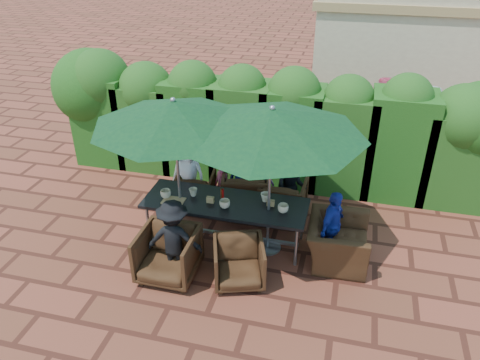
% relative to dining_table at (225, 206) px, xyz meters
% --- Properties ---
extents(ground, '(80.00, 80.00, 0.00)m').
position_rel_dining_table_xyz_m(ground, '(0.20, -0.02, -0.68)').
color(ground, brown).
rests_on(ground, ground).
extents(dining_table, '(2.63, 0.90, 0.75)m').
position_rel_dining_table_xyz_m(dining_table, '(0.00, 0.00, 0.00)').
color(dining_table, black).
rests_on(dining_table, ground).
extents(umbrella_left, '(2.51, 2.51, 2.46)m').
position_rel_dining_table_xyz_m(umbrella_left, '(-0.74, -0.07, 1.54)').
color(umbrella_left, gray).
rests_on(umbrella_left, ground).
extents(umbrella_right, '(2.77, 2.77, 2.46)m').
position_rel_dining_table_xyz_m(umbrella_right, '(0.71, -0.04, 1.54)').
color(umbrella_right, gray).
rests_on(umbrella_right, ground).
extents(chair_far_left, '(0.76, 0.72, 0.70)m').
position_rel_dining_table_xyz_m(chair_far_left, '(-0.86, 0.98, -0.33)').
color(chair_far_left, black).
rests_on(chair_far_left, ground).
extents(chair_far_mid, '(0.98, 0.94, 0.87)m').
position_rel_dining_table_xyz_m(chair_far_mid, '(0.09, 1.04, -0.24)').
color(chair_far_mid, black).
rests_on(chair_far_mid, ground).
extents(chair_far_right, '(0.80, 0.76, 0.80)m').
position_rel_dining_table_xyz_m(chair_far_right, '(0.79, 0.98, -0.28)').
color(chair_far_right, black).
rests_on(chair_far_right, ground).
extents(chair_near_left, '(0.83, 0.78, 0.85)m').
position_rel_dining_table_xyz_m(chair_near_left, '(-0.59, -1.05, -0.25)').
color(chair_near_left, black).
rests_on(chair_near_left, ground).
extents(chair_near_right, '(0.90, 0.87, 0.75)m').
position_rel_dining_table_xyz_m(chair_near_right, '(0.46, -0.91, -0.30)').
color(chair_near_right, black).
rests_on(chair_near_right, ground).
extents(chair_end_right, '(0.72, 1.07, 0.92)m').
position_rel_dining_table_xyz_m(chair_end_right, '(1.82, -0.05, -0.22)').
color(chair_end_right, black).
rests_on(chair_end_right, ground).
extents(adult_far_left, '(0.69, 0.47, 1.31)m').
position_rel_dining_table_xyz_m(adult_far_left, '(-0.94, 0.89, -0.02)').
color(adult_far_left, white).
rests_on(adult_far_left, ground).
extents(adult_far_mid, '(0.48, 0.42, 1.12)m').
position_rel_dining_table_xyz_m(adult_far_mid, '(-0.02, 1.02, -0.12)').
color(adult_far_mid, '#1C2B99').
rests_on(adult_far_mid, ground).
extents(adult_far_right, '(0.56, 0.34, 1.15)m').
position_rel_dining_table_xyz_m(adult_far_right, '(0.91, 1.00, -0.10)').
color(adult_far_right, black).
rests_on(adult_far_right, ground).
extents(adult_near_left, '(0.85, 0.46, 1.26)m').
position_rel_dining_table_xyz_m(adult_near_left, '(-0.50, -0.98, -0.05)').
color(adult_near_left, black).
rests_on(adult_near_left, ground).
extents(adult_end_right, '(0.57, 0.77, 1.18)m').
position_rel_dining_table_xyz_m(adult_end_right, '(1.71, -0.02, -0.09)').
color(adult_end_right, '#1C2B99').
rests_on(adult_end_right, ground).
extents(child_left, '(0.40, 0.37, 0.90)m').
position_rel_dining_table_xyz_m(child_left, '(-0.34, 0.96, -0.23)').
color(child_left, '#D54B6E').
rests_on(child_left, ground).
extents(child_right, '(0.31, 0.26, 0.85)m').
position_rel_dining_table_xyz_m(child_right, '(0.46, 1.03, -0.25)').
color(child_right, '#A654B7').
rests_on(child_right, ground).
extents(pedestrian_a, '(1.66, 0.99, 1.68)m').
position_rel_dining_table_xyz_m(pedestrian_a, '(1.71, 4.32, 0.16)').
color(pedestrian_a, green).
rests_on(pedestrian_a, ground).
extents(pedestrian_b, '(0.94, 0.85, 1.66)m').
position_rel_dining_table_xyz_m(pedestrian_b, '(2.39, 4.39, 0.16)').
color(pedestrian_b, '#D54B6E').
rests_on(pedestrian_b, ground).
extents(pedestrian_c, '(1.11, 0.77, 1.59)m').
position_rel_dining_table_xyz_m(pedestrian_c, '(3.41, 4.23, 0.12)').
color(pedestrian_c, gray).
rests_on(pedestrian_c, ground).
extents(cup_a, '(0.17, 0.17, 0.14)m').
position_rel_dining_table_xyz_m(cup_a, '(-0.97, -0.10, 0.14)').
color(cup_a, beige).
rests_on(cup_a, dining_table).
extents(cup_b, '(0.14, 0.14, 0.13)m').
position_rel_dining_table_xyz_m(cup_b, '(-0.56, 0.06, 0.14)').
color(cup_b, beige).
rests_on(cup_b, dining_table).
extents(cup_c, '(0.17, 0.17, 0.14)m').
position_rel_dining_table_xyz_m(cup_c, '(0.04, -0.16, 0.14)').
color(cup_c, beige).
rests_on(cup_c, dining_table).
extents(cup_d, '(0.15, 0.15, 0.14)m').
position_rel_dining_table_xyz_m(cup_d, '(0.61, 0.19, 0.14)').
color(cup_d, beige).
rests_on(cup_d, dining_table).
extents(cup_e, '(0.17, 0.17, 0.13)m').
position_rel_dining_table_xyz_m(cup_e, '(0.94, -0.06, 0.14)').
color(cup_e, beige).
rests_on(cup_e, dining_table).
extents(ketchup_bottle, '(0.04, 0.04, 0.17)m').
position_rel_dining_table_xyz_m(ketchup_bottle, '(-0.07, 0.11, 0.16)').
color(ketchup_bottle, '#B20C0A').
rests_on(ketchup_bottle, dining_table).
extents(sauce_bottle, '(0.04, 0.04, 0.17)m').
position_rel_dining_table_xyz_m(sauce_bottle, '(-0.09, 0.11, 0.16)').
color(sauce_bottle, '#4C230C').
rests_on(sauce_bottle, dining_table).
extents(serving_tray, '(0.35, 0.25, 0.02)m').
position_rel_dining_table_xyz_m(serving_tray, '(-0.81, -0.18, 0.08)').
color(serving_tray, '#AC8453').
rests_on(serving_tray, dining_table).
extents(number_block_left, '(0.12, 0.06, 0.10)m').
position_rel_dining_table_xyz_m(number_block_left, '(-0.23, -0.07, 0.12)').
color(number_block_left, tan).
rests_on(number_block_left, dining_table).
extents(number_block_right, '(0.12, 0.06, 0.10)m').
position_rel_dining_table_xyz_m(number_block_right, '(0.72, 0.07, 0.12)').
color(number_block_right, tan).
rests_on(number_block_right, dining_table).
extents(hedge_wall, '(9.10, 1.60, 2.44)m').
position_rel_dining_table_xyz_m(hedge_wall, '(-0.01, 2.30, 0.65)').
color(hedge_wall, '#153D10').
rests_on(hedge_wall, ground).
extents(building, '(6.20, 3.08, 3.20)m').
position_rel_dining_table_xyz_m(building, '(3.70, 6.97, 0.93)').
color(building, beige).
rests_on(building, ground).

